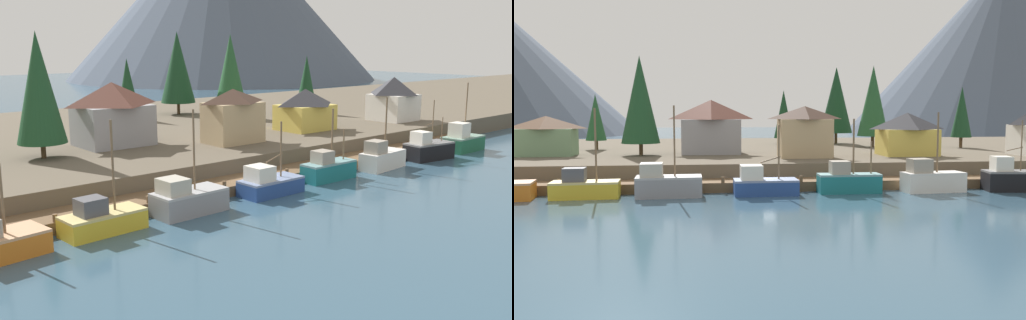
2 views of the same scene
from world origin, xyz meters
TOP-DOWN VIEW (x-y plane):
  - ground_plane at (0.00, 20.00)m, footprint 400.00×400.00m
  - dock at (0.00, 1.99)m, footprint 80.00×4.00m
  - shoreline_bank at (0.00, 32.00)m, footprint 400.00×56.00m
  - mountain_central_peak at (107.32, 144.52)m, footprint 119.60×119.60m
  - fishing_boat_yellow at (-17.19, -1.70)m, footprint 6.41×3.11m
  - fishing_boat_grey at (-9.46, -1.78)m, footprint 6.37×3.23m
  - fishing_boat_blue at (-0.11, -1.64)m, footprint 6.30×2.98m
  - fishing_boat_teal at (8.54, -1.28)m, footprint 6.27×2.34m
  - fishing_boat_white at (17.13, -1.65)m, footprint 6.46×3.00m
  - fishing_boat_black at (25.94, -1.96)m, footprint 6.59×3.67m
  - house_grey at (-4.98, 19.62)m, footprint 8.14×6.70m
  - house_yellow at (20.25, 13.57)m, footprint 7.23×5.82m
  - house_green at (-25.98, 17.96)m, footprint 7.37×4.37m
  - house_tan at (6.48, 11.95)m, footprint 6.68×4.68m
  - conifer_near_left at (7.66, 39.10)m, footprint 3.33×3.33m
  - conifer_mid_left at (-21.91, 28.73)m, footprint 3.01×3.01m
  - conifer_mid_right at (33.95, 26.68)m, footprint 3.19×3.19m
  - conifer_back_left at (-14.07, 17.34)m, footprint 4.95×4.95m
  - conifer_back_right at (17.02, 39.44)m, footprint 5.62×5.62m
  - conifer_centre at (20.89, 30.48)m, footprint 4.98×4.98m

SIDE VIEW (x-z plane):
  - ground_plane at x=0.00m, z-range -1.00..0.00m
  - dock at x=0.00m, z-range -0.30..1.30m
  - fishing_boat_yellow at x=-17.19m, z-range -3.22..5.30m
  - fishing_boat_blue at x=-0.11m, z-range -2.34..4.50m
  - fishing_boat_teal at x=8.54m, z-range -2.52..4.94m
  - fishing_boat_grey at x=-9.46m, z-range -3.14..5.63m
  - shoreline_bank at x=0.00m, z-range 0.00..2.50m
  - fishing_boat_black at x=25.94m, z-range -2.36..4.92m
  - fishing_boat_white at x=17.13m, z-range -2.76..5.34m
  - house_green at x=-25.98m, z-range 2.55..7.65m
  - house_yellow at x=20.25m, z-range 2.56..8.07m
  - house_tan at x=6.48m, z-range 2.56..8.89m
  - house_grey at x=-4.98m, z-range 2.58..9.80m
  - conifer_mid_left at x=-21.91m, z-range 3.16..11.38m
  - conifer_near_left at x=7.66m, z-range 3.01..12.29m
  - conifer_mid_right at x=33.95m, z-range 3.29..12.79m
  - conifer_back_left at x=-14.07m, z-range 3.27..16.08m
  - conifer_centre at x=20.89m, z-range 3.36..16.27m
  - conifer_back_right at x=17.02m, z-range 3.44..16.81m
  - mountain_central_peak at x=107.32m, z-range 0.00..65.19m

